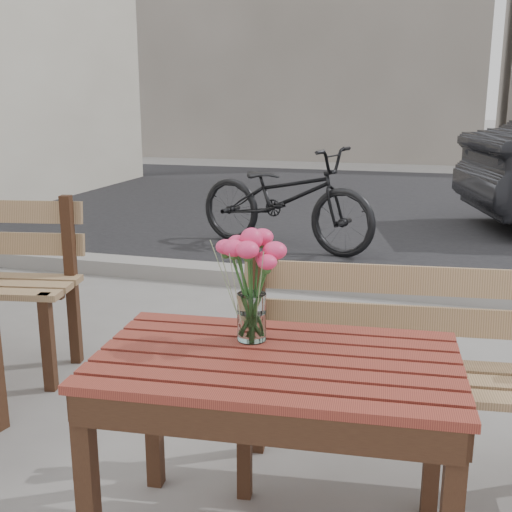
{
  "coord_description": "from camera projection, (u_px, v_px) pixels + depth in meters",
  "views": [
    {
      "loc": [
        0.19,
        -1.63,
        1.44
      ],
      "look_at": [
        -0.35,
        0.27,
        0.94
      ],
      "focal_mm": 45.0,
      "sensor_mm": 36.0,
      "label": 1
    }
  ],
  "objects": [
    {
      "name": "main_table",
      "position": [
        276.0,
        390.0,
        1.95
      ],
      "size": [
        1.15,
        0.73,
        0.67
      ],
      "rotation": [
        0.0,
        0.0,
        0.09
      ],
      "color": "maroon",
      "rests_on": "ground"
    },
    {
      "name": "bicycle",
      "position": [
        285.0,
        198.0,
        6.08
      ],
      "size": [
        1.98,
        1.17,
        0.98
      ],
      "primitive_type": "imported",
      "rotation": [
        0.0,
        0.0,
        1.27
      ],
      "color": "black",
      "rests_on": "ground"
    },
    {
      "name": "main_vase",
      "position": [
        252.0,
        271.0,
        2.0
      ],
      "size": [
        0.2,
        0.2,
        0.36
      ],
      "color": "white",
      "rests_on": "main_table"
    },
    {
      "name": "street",
      "position": [
        416.0,
        235.0,
        6.64
      ],
      "size": [
        30.0,
        8.12,
        0.12
      ],
      "color": "black",
      "rests_on": "ground"
    },
    {
      "name": "main_bench",
      "position": [
        424.0,
        349.0,
        2.37
      ],
      "size": [
        1.43,
        0.58,
        0.86
      ],
      "rotation": [
        0.0,
        0.0,
        0.12
      ],
      "color": "olive",
      "rests_on": "ground"
    }
  ]
}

